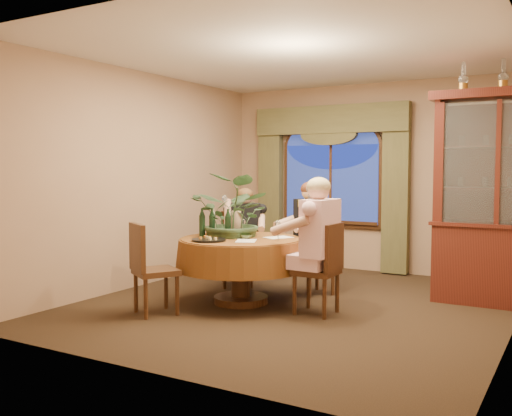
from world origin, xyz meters
The scene contains 32 objects.
floor centered at (0.00, 0.00, 0.00)m, with size 5.00×5.00×0.00m, color black.
wall_back centered at (0.00, 2.50, 1.40)m, with size 4.50×4.50×0.00m, color #9B775B.
ceiling centered at (0.00, 0.00, 2.80)m, with size 5.00×5.00×0.00m, color white.
window centered at (-0.60, 2.43, 1.30)m, with size 1.62×0.10×1.32m, color navy, non-canonical shape.
arched_transom centered at (-0.60, 2.43, 2.08)m, with size 1.60×0.06×0.44m, color navy, non-canonical shape.
drapery_left centered at (-1.63, 2.38, 1.18)m, with size 0.38×0.14×2.32m, color #4C4929.
drapery_right centered at (0.43, 2.38, 1.18)m, with size 0.38×0.14×2.32m, color #4C4929.
swag_valance centered at (-0.60, 2.35, 2.28)m, with size 2.45×0.16×0.42m, color #4C4929, non-canonical shape.
dining_table centered at (-0.59, -0.25, 0.38)m, with size 1.49×1.49×0.75m, color maroon.
china_cabinet centered at (1.97, 1.14, 1.21)m, with size 1.49×0.58×2.41m, color #3C130E.
oil_lamp_left centered at (1.55, 1.14, 2.58)m, with size 0.11×0.11×0.34m, color #A5722D, non-canonical shape.
oil_lamp_center centered at (1.97, 1.14, 2.58)m, with size 0.11×0.11×0.34m, color #A5722D, non-canonical shape.
chair_right centered at (0.36, -0.26, 0.48)m, with size 0.42×0.42×0.96m, color black.
chair_back_right centered at (-0.06, 0.60, 0.48)m, with size 0.42×0.42×0.96m, color black.
chair_back centered at (-1.12, 0.54, 0.48)m, with size 0.42×0.42×0.96m, color black.
chair_front_left centered at (-1.11, -1.11, 0.48)m, with size 0.42×0.42×0.96m, color black.
person_pink centered at (0.42, -0.31, 0.73)m, with size 0.52×0.48×1.46m, color beige, non-canonical shape.
person_back centered at (-1.07, 0.65, 0.64)m, with size 0.46×0.42×1.29m, color black, non-canonical shape.
person_scarf centered at (-0.09, 0.61, 0.69)m, with size 0.50×0.46×1.39m, color black, non-canonical shape.
stoneware_vase centered at (-0.73, -0.11, 0.90)m, with size 0.16×0.16×0.29m, color #9A785E, non-canonical shape.
centerpiece_plant centered at (-0.73, -0.13, 1.37)m, with size 0.96×1.07×0.84m, color #334F30.
olive_bowl centered at (-0.50, -0.27, 0.77)m, with size 0.14×0.14×0.04m, color #4C5E32.
cheese_platter centered at (-0.74, -0.66, 0.76)m, with size 0.37×0.37×0.02m, color black.
wine_bottle_0 centered at (-1.07, -0.10, 0.92)m, with size 0.07×0.07×0.33m, color tan.
wine_bottle_1 centered at (-1.05, -0.35, 0.92)m, with size 0.07×0.07×0.33m, color black.
wine_bottle_2 centered at (-0.74, -0.29, 0.92)m, with size 0.07×0.07×0.33m, color black.
wine_bottle_3 centered at (-0.95, -0.29, 0.92)m, with size 0.07×0.07×0.33m, color black.
tasting_paper_0 centered at (-0.39, -0.46, 0.75)m, with size 0.21×0.30×0.00m, color white.
tasting_paper_1 centered at (-0.23, -0.02, 0.75)m, with size 0.21×0.30×0.00m, color white.
wine_glass_person_pink centered at (-0.09, -0.28, 0.84)m, with size 0.07×0.07×0.18m, color silver, non-canonical shape.
wine_glass_person_back centered at (-0.82, 0.19, 0.84)m, with size 0.07×0.07×0.18m, color silver, non-canonical shape.
wine_glass_person_scarf centered at (-0.34, 0.18, 0.84)m, with size 0.07×0.07×0.18m, color silver, non-canonical shape.
Camera 1 is at (2.79, -5.75, 1.54)m, focal length 40.00 mm.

